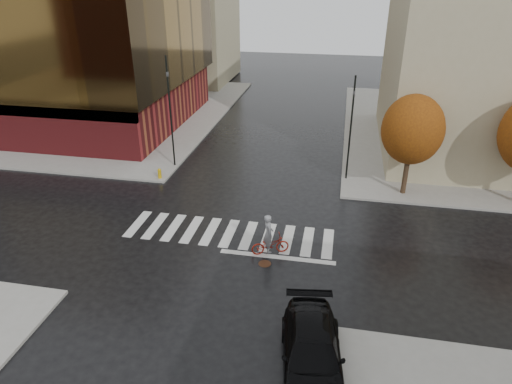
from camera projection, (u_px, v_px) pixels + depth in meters
The scene contains 12 objects.
ground at pixel (227, 238), 25.18m from camera, with size 120.00×120.00×0.00m, color black.
sidewalk_nw at pixel (81, 110), 47.21m from camera, with size 30.00×30.00×0.15m, color gray.
crosswalk at pixel (229, 233), 25.62m from camera, with size 12.00×3.00×0.01m, color silver.
office_glass at pixel (37, 30), 41.09m from camera, with size 27.00×19.00×16.00m.
building_ne_tan at pixel (508, 32), 33.14m from camera, with size 16.00×16.00×18.00m, color tan.
tree_ne_a at pixel (413, 130), 27.99m from camera, with size 3.80×3.80×6.50m.
sedan at pixel (312, 353), 16.64m from camera, with size 2.24×5.52×1.60m, color black.
cyclist at pixel (270, 240), 23.53m from camera, with size 2.10×1.40×2.25m.
traffic_light_nw at pixel (170, 104), 32.00m from camera, with size 0.20×0.17×7.98m.
traffic_light_ne at pixel (351, 122), 30.15m from camera, with size 0.16×0.19×7.13m.
fire_hydrant at pixel (160, 173), 31.77m from camera, with size 0.26×0.26×0.72m.
manhole at pixel (265, 264), 23.00m from camera, with size 0.65×0.65×0.01m, color #4D2E1B.
Camera 1 is at (5.67, -20.72, 13.48)m, focal length 32.00 mm.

